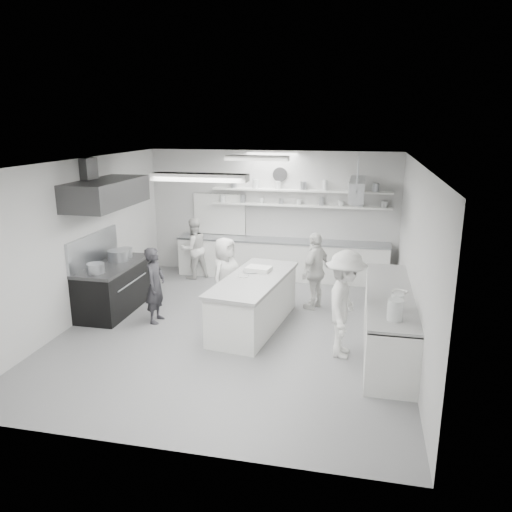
% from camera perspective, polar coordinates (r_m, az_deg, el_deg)
% --- Properties ---
extents(floor, '(6.00, 7.00, 0.02)m').
position_cam_1_polar(floor, '(9.11, -2.31, -8.46)').
color(floor, gray).
rests_on(floor, ground).
extents(ceiling, '(6.00, 7.00, 0.02)m').
position_cam_1_polar(ceiling, '(8.37, -2.53, 10.84)').
color(ceiling, silver).
rests_on(ceiling, wall_back).
extents(wall_back, '(6.00, 0.04, 3.00)m').
position_cam_1_polar(wall_back, '(11.96, 1.82, 4.88)').
color(wall_back, '#BDBCBA').
rests_on(wall_back, floor).
extents(wall_front, '(6.00, 0.04, 3.00)m').
position_cam_1_polar(wall_front, '(5.48, -11.75, -8.23)').
color(wall_front, '#BDBCBA').
rests_on(wall_front, floor).
extents(wall_left, '(0.04, 7.00, 3.00)m').
position_cam_1_polar(wall_left, '(9.80, -19.67, 1.66)').
color(wall_left, '#BDBCBA').
rests_on(wall_left, floor).
extents(wall_right, '(0.04, 7.00, 3.00)m').
position_cam_1_polar(wall_right, '(8.40, 17.81, -0.35)').
color(wall_right, '#BDBCBA').
rests_on(wall_right, floor).
extents(stove, '(0.80, 1.80, 0.90)m').
position_cam_1_polar(stove, '(10.21, -16.06, -3.64)').
color(stove, black).
rests_on(stove, floor).
extents(exhaust_hood, '(0.85, 2.00, 0.50)m').
position_cam_1_polar(exhaust_hood, '(9.78, -16.88, 6.95)').
color(exhaust_hood, '#3C3C3D').
rests_on(exhaust_hood, wall_left).
extents(back_counter, '(5.00, 0.60, 0.92)m').
position_cam_1_polar(back_counter, '(11.85, 2.94, -0.39)').
color(back_counter, white).
rests_on(back_counter, floor).
extents(shelf_lower, '(4.20, 0.26, 0.04)m').
position_cam_1_polar(shelf_lower, '(11.68, 5.11, 5.83)').
color(shelf_lower, white).
rests_on(shelf_lower, wall_back).
extents(shelf_upper, '(4.20, 0.26, 0.04)m').
position_cam_1_polar(shelf_upper, '(11.63, 5.15, 7.53)').
color(shelf_upper, white).
rests_on(shelf_upper, wall_back).
extents(pass_through_window, '(1.30, 0.04, 1.00)m').
position_cam_1_polar(pass_through_window, '(12.24, -4.22, 4.85)').
color(pass_through_window, black).
rests_on(pass_through_window, wall_back).
extents(wall_clock, '(0.32, 0.05, 0.32)m').
position_cam_1_polar(wall_clock, '(11.75, 2.79, 9.37)').
color(wall_clock, white).
rests_on(wall_clock, wall_back).
extents(right_counter, '(0.74, 3.30, 0.94)m').
position_cam_1_polar(right_counter, '(8.51, 15.00, -7.27)').
color(right_counter, white).
rests_on(right_counter, floor).
extents(pot_rack, '(0.30, 1.60, 0.40)m').
position_cam_1_polar(pot_rack, '(10.56, 11.57, 7.59)').
color(pot_rack, '#A3A6AC').
rests_on(pot_rack, ceiling).
extents(light_fixture_front, '(1.30, 0.25, 0.10)m').
position_cam_1_polar(light_fixture_front, '(6.66, -6.50, 9.01)').
color(light_fixture_front, white).
rests_on(light_fixture_front, ceiling).
extents(light_fixture_rear, '(1.30, 0.25, 0.10)m').
position_cam_1_polar(light_fixture_rear, '(10.12, 0.10, 11.22)').
color(light_fixture_rear, white).
rests_on(light_fixture_rear, ceiling).
extents(prep_island, '(1.22, 2.50, 0.88)m').
position_cam_1_polar(prep_island, '(9.07, -0.26, -5.47)').
color(prep_island, white).
rests_on(prep_island, floor).
extents(stove_pot, '(0.42, 0.42, 0.25)m').
position_cam_1_polar(stove_pot, '(10.28, -15.57, -0.05)').
color(stove_pot, '#A3A6AC').
rests_on(stove_pot, stove).
extents(cook_stove, '(0.35, 0.53, 1.43)m').
position_cam_1_polar(cook_stove, '(9.38, -11.53, -3.31)').
color(cook_stove, '#2A292E').
rests_on(cook_stove, floor).
extents(cook_back, '(0.89, 0.89, 1.46)m').
position_cam_1_polar(cook_back, '(11.87, -7.22, 0.88)').
color(cook_back, white).
rests_on(cook_back, floor).
extents(cook_island_left, '(0.68, 0.86, 1.53)m').
position_cam_1_polar(cook_island_left, '(9.59, -3.57, -2.31)').
color(cook_island_left, white).
rests_on(cook_island_left, floor).
extents(cook_island_right, '(0.74, 0.99, 1.56)m').
position_cam_1_polar(cook_island_right, '(9.91, 6.87, -1.71)').
color(cook_island_right, white).
rests_on(cook_island_right, floor).
extents(cook_right, '(0.74, 1.18, 1.74)m').
position_cam_1_polar(cook_right, '(7.94, 10.21, -5.51)').
color(cook_right, white).
rests_on(cook_right, floor).
extents(bowl_island_a, '(0.34, 0.34, 0.07)m').
position_cam_1_polar(bowl_island_a, '(9.25, -0.64, -1.94)').
color(bowl_island_a, '#A3A6AC').
rests_on(bowl_island_a, prep_island).
extents(bowl_island_b, '(0.25, 0.25, 0.06)m').
position_cam_1_polar(bowl_island_b, '(8.98, -1.47, -2.48)').
color(bowl_island_b, white).
rests_on(bowl_island_b, prep_island).
extents(bowl_right, '(0.31, 0.31, 0.06)m').
position_cam_1_polar(bowl_right, '(8.37, 16.20, -4.08)').
color(bowl_right, white).
rests_on(bowl_right, right_counter).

